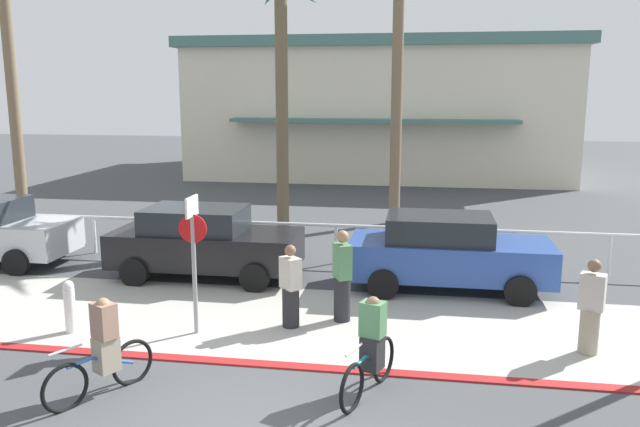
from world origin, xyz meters
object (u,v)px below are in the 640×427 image
(bollard_2, at_px, (70,306))
(car_black_1, at_px, (204,242))
(pedestrian_0, at_px, (342,279))
(palm_tree_1, at_px, (6,0))
(palm_tree_3, at_px, (399,6))
(car_blue_2, at_px, (447,252))
(cyclist_teal_0, at_px, (371,348))
(cyclist_blue_1, at_px, (103,350))
(stop_sign_bike_lane, at_px, (193,245))
(pedestrian_2, at_px, (591,311))
(pedestrian_1, at_px, (291,290))
(palm_tree_2, at_px, (282,50))

(bollard_2, distance_m, car_black_1, 3.99)
(bollard_2, distance_m, pedestrian_0, 5.06)
(palm_tree_1, bearing_deg, palm_tree_3, 9.03)
(bollard_2, height_order, car_blue_2, car_blue_2)
(cyclist_teal_0, distance_m, cyclist_blue_1, 3.91)
(stop_sign_bike_lane, distance_m, cyclist_blue_1, 2.71)
(bollard_2, relative_size, cyclist_teal_0, 0.58)
(pedestrian_2, bearing_deg, pedestrian_0, 168.54)
(palm_tree_3, distance_m, pedestrian_0, 11.17)
(car_blue_2, bearing_deg, pedestrian_0, -131.11)
(pedestrian_2, bearing_deg, car_black_1, 157.62)
(palm_tree_3, bearing_deg, stop_sign_bike_lane, -106.72)
(palm_tree_1, xyz_separation_m, car_blue_2, (13.65, -5.06, -6.28))
(stop_sign_bike_lane, distance_m, car_blue_2, 5.79)
(palm_tree_3, relative_size, cyclist_blue_1, 6.26)
(stop_sign_bike_lane, height_order, palm_tree_1, palm_tree_1)
(palm_tree_1, relative_size, pedestrian_1, 6.24)
(stop_sign_bike_lane, xyz_separation_m, palm_tree_1, (-9.04, 8.47, 5.47))
(pedestrian_2, bearing_deg, stop_sign_bike_lane, -178.44)
(palm_tree_2, bearing_deg, pedestrian_2, -47.67)
(car_blue_2, distance_m, cyclist_teal_0, 5.36)
(stop_sign_bike_lane, relative_size, palm_tree_3, 0.25)
(car_blue_2, bearing_deg, pedestrian_1, -136.36)
(bollard_2, bearing_deg, cyclist_teal_0, -14.57)
(palm_tree_1, bearing_deg, car_blue_2, -20.36)
(car_blue_2, bearing_deg, palm_tree_2, 136.76)
(car_blue_2, xyz_separation_m, cyclist_teal_0, (-1.26, -5.20, -0.18))
(car_blue_2, distance_m, pedestrian_2, 3.94)
(palm_tree_1, relative_size, car_blue_2, 2.27)
(palm_tree_3, bearing_deg, cyclist_teal_0, -88.95)
(stop_sign_bike_lane, distance_m, palm_tree_1, 13.55)
(palm_tree_1, distance_m, car_blue_2, 15.85)
(car_black_1, bearing_deg, car_blue_2, -0.36)
(bollard_2, distance_m, pedestrian_2, 9.18)
(palm_tree_1, height_order, pedestrian_2, palm_tree_1)
(palm_tree_1, bearing_deg, stop_sign_bike_lane, -43.14)
(stop_sign_bike_lane, distance_m, pedestrian_0, 2.89)
(palm_tree_3, relative_size, pedestrian_2, 6.05)
(palm_tree_2, height_order, cyclist_teal_0, palm_tree_2)
(car_black_1, bearing_deg, cyclist_teal_0, -50.05)
(cyclist_blue_1, bearing_deg, stop_sign_bike_lane, 78.55)
(palm_tree_2, bearing_deg, cyclist_teal_0, -70.42)
(car_blue_2, distance_m, pedestrian_0, 3.12)
(stop_sign_bike_lane, height_order, pedestrian_0, stop_sign_bike_lane)
(palm_tree_3, bearing_deg, palm_tree_1, -170.97)
(pedestrian_2, bearing_deg, palm_tree_3, 110.14)
(pedestrian_2, bearing_deg, bollard_2, -176.78)
(stop_sign_bike_lane, height_order, bollard_2, stop_sign_bike_lane)
(cyclist_blue_1, bearing_deg, pedestrian_1, 54.98)
(palm_tree_1, distance_m, palm_tree_2, 9.15)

